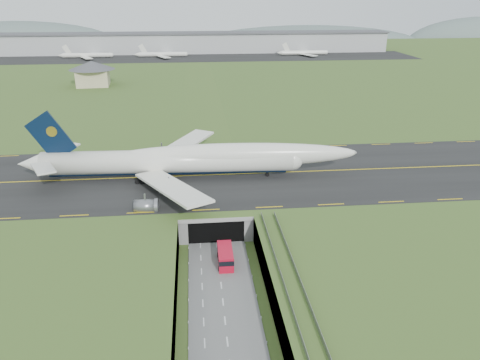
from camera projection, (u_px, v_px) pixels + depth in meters
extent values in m
plane|color=#3E5D25|center=(219.00, 263.00, 93.40)|extent=(900.00, 900.00, 0.00)
cube|color=gray|center=(218.00, 250.00, 92.28)|extent=(800.00, 800.00, 6.00)
cube|color=slate|center=(221.00, 284.00, 86.44)|extent=(12.00, 75.00, 0.20)
cube|color=black|center=(211.00, 175.00, 121.59)|extent=(800.00, 44.00, 0.18)
cube|color=gray|center=(214.00, 199.00, 108.89)|extent=(16.00, 22.00, 1.00)
cube|color=gray|center=(184.00, 210.00, 109.17)|extent=(2.00, 22.00, 6.00)
cube|color=gray|center=(243.00, 208.00, 110.47)|extent=(2.00, 22.00, 6.00)
cube|color=black|center=(215.00, 220.00, 105.39)|extent=(12.00, 12.00, 5.00)
cube|color=#A8A8A3|center=(216.00, 220.00, 98.65)|extent=(17.00, 0.50, 0.80)
cube|color=#A8A8A3|center=(293.00, 290.00, 75.18)|extent=(3.00, 53.00, 0.50)
cube|color=gray|center=(285.00, 286.00, 74.77)|extent=(0.06, 53.00, 1.00)
cube|color=gray|center=(302.00, 285.00, 75.04)|extent=(0.06, 53.00, 1.00)
cylinder|color=#A8A8A3|center=(306.00, 346.00, 67.53)|extent=(0.90, 0.90, 5.60)
cylinder|color=#A8A8A3|center=(289.00, 296.00, 78.61)|extent=(0.90, 0.90, 5.60)
cylinder|color=#A8A8A3|center=(277.00, 259.00, 89.69)|extent=(0.90, 0.90, 5.60)
cylinder|color=white|center=(169.00, 161.00, 117.55)|extent=(62.76, 8.61, 5.89)
sphere|color=white|center=(292.00, 159.00, 119.20)|extent=(6.02, 6.02, 5.77)
cone|color=white|center=(31.00, 164.00, 115.75)|extent=(6.68, 5.87, 5.59)
ellipsoid|color=white|center=(236.00, 155.00, 117.95)|extent=(62.49, 8.13, 6.18)
ellipsoid|color=black|center=(289.00, 156.00, 118.88)|extent=(4.23, 2.75, 2.06)
cylinder|color=black|center=(169.00, 170.00, 118.41)|extent=(59.49, 5.06, 2.47)
cube|color=white|center=(180.00, 147.00, 131.63)|extent=(20.25, 26.72, 2.48)
cube|color=white|center=(61.00, 150.00, 121.92)|extent=(8.71, 10.83, 0.94)
cube|color=white|center=(172.00, 187.00, 104.35)|extent=(18.45, 27.43, 2.48)
cube|color=white|center=(43.00, 168.00, 109.14)|extent=(8.10, 10.92, 0.94)
cube|color=black|center=(51.00, 137.00, 113.50)|extent=(11.72, 1.06, 13.02)
cylinder|color=gold|center=(52.00, 131.00, 113.00)|extent=(2.60, 0.76, 2.58)
cylinder|color=slate|center=(175.00, 164.00, 127.09)|extent=(4.91, 3.24, 3.04)
cylinder|color=slate|center=(162.00, 153.00, 135.81)|extent=(4.91, 3.24, 3.04)
cylinder|color=slate|center=(169.00, 189.00, 110.90)|extent=(4.91, 3.24, 3.04)
cylinder|color=slate|center=(146.00, 206.00, 101.72)|extent=(4.91, 3.24, 3.04)
cylinder|color=black|center=(267.00, 174.00, 120.40)|extent=(1.03, 0.50, 1.01)
cube|color=black|center=(153.00, 176.00, 118.81)|extent=(5.80, 6.68, 1.29)
cube|color=red|center=(225.00, 256.00, 92.51)|extent=(2.91, 7.68, 3.06)
cube|color=black|center=(225.00, 254.00, 92.28)|extent=(2.97, 7.78, 1.02)
cube|color=black|center=(225.00, 262.00, 92.98)|extent=(2.70, 7.16, 0.51)
cylinder|color=black|center=(219.00, 269.00, 90.47)|extent=(0.36, 0.92, 0.92)
cylinder|color=black|center=(218.00, 255.00, 95.19)|extent=(0.36, 0.92, 0.92)
cylinder|color=black|center=(233.00, 268.00, 90.70)|extent=(0.36, 0.92, 0.92)
cylinder|color=black|center=(231.00, 254.00, 95.42)|extent=(0.36, 0.92, 0.92)
cube|color=#C7BB90|center=(93.00, 78.00, 236.88)|extent=(16.73, 16.73, 8.24)
cone|color=#4C4C51|center=(92.00, 65.00, 234.57)|extent=(24.54, 24.54, 4.12)
cube|color=#B2B2B2|center=(196.00, 43.00, 365.30)|extent=(300.00, 22.00, 15.00)
cube|color=#4C4C51|center=(196.00, 33.00, 362.50)|extent=(302.00, 24.00, 1.20)
cube|color=black|center=(197.00, 58.00, 340.35)|extent=(320.00, 50.00, 0.08)
cylinder|color=white|center=(87.00, 55.00, 336.87)|extent=(34.00, 3.20, 3.20)
cylinder|color=white|center=(162.00, 54.00, 341.87)|extent=(34.00, 3.20, 3.20)
cylinder|color=white|center=(304.00, 53.00, 351.70)|extent=(34.00, 3.20, 3.20)
ellipsoid|color=slate|center=(18.00, 50.00, 475.07)|extent=(220.00, 77.00, 56.00)
ellipsoid|color=slate|center=(307.00, 47.00, 503.00)|extent=(260.00, 91.00, 44.00)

